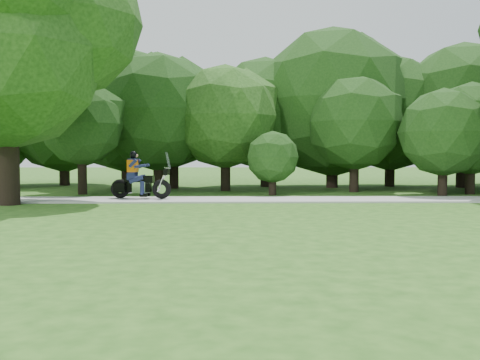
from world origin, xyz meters
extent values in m
plane|color=#244F16|center=(0.00, 0.00, 0.00)|extent=(100.00, 100.00, 0.00)
cube|color=#AAAAA4|center=(0.00, 8.00, 0.03)|extent=(60.00, 2.20, 0.06)
cylinder|color=black|center=(8.13, 14.89, 0.90)|extent=(0.52, 0.52, 1.80)
sphere|color=#163710|center=(8.13, 14.89, 3.89)|extent=(6.43, 6.43, 6.43)
cylinder|color=black|center=(-8.35, 15.18, 0.90)|extent=(0.51, 0.51, 1.80)
sphere|color=#163710|center=(-8.35, 15.18, 3.79)|extent=(6.13, 6.13, 6.13)
cylinder|color=black|center=(6.71, 10.76, 0.73)|extent=(0.39, 0.39, 1.46)
sphere|color=#163710|center=(6.71, 10.76, 2.71)|extent=(3.85, 3.85, 3.85)
cylinder|color=black|center=(-1.48, 15.58, 0.90)|extent=(0.48, 0.48, 1.80)
sphere|color=#163710|center=(-1.48, 15.58, 3.64)|extent=(5.68, 5.68, 5.68)
cylinder|color=black|center=(1.74, 14.85, 0.90)|extent=(0.56, 0.56, 1.80)
sphere|color=#163710|center=(1.74, 14.85, 4.17)|extent=(7.28, 7.28, 7.28)
cylinder|color=black|center=(-6.55, 13.52, 0.90)|extent=(0.47, 0.47, 1.80)
sphere|color=#163710|center=(-6.55, 13.52, 3.59)|extent=(5.50, 5.50, 5.50)
cylinder|color=black|center=(2.19, 12.09, 0.83)|extent=(0.41, 0.41, 1.67)
sphere|color=#163710|center=(2.19, 12.09, 3.03)|extent=(4.19, 4.19, 4.19)
cylinder|color=black|center=(-5.94, 14.45, 0.90)|extent=(0.44, 0.44, 1.80)
sphere|color=#163710|center=(-5.94, 14.45, 3.35)|extent=(4.76, 4.76, 4.76)
cylinder|color=black|center=(4.87, 15.85, 0.90)|extent=(0.49, 0.49, 1.80)
sphere|color=#163710|center=(4.87, 15.85, 3.71)|extent=(5.87, 5.87, 5.87)
cylinder|color=black|center=(-3.44, 12.80, 0.90)|extent=(0.43, 0.43, 1.80)
sphere|color=#1C4212|center=(-3.44, 12.80, 3.32)|extent=(4.68, 4.68, 4.68)
cylinder|color=black|center=(-1.52, 10.29, 0.43)|extent=(0.31, 0.31, 0.85)
sphere|color=#163710|center=(-1.52, 10.29, 1.54)|extent=(2.12, 2.12, 2.12)
cylinder|color=black|center=(-9.32, 10.87, 0.89)|extent=(0.37, 0.37, 1.78)
sphere|color=#163710|center=(-9.32, 10.87, 2.88)|extent=(3.41, 3.41, 3.41)
cylinder|color=black|center=(-11.93, 16.87, 0.90)|extent=(0.52, 0.52, 1.80)
sphere|color=#163710|center=(-11.93, 16.87, 3.90)|extent=(6.47, 6.47, 6.47)
cylinder|color=black|center=(5.28, 10.04, 0.69)|extent=(0.38, 0.38, 1.38)
sphere|color=#163710|center=(5.28, 10.04, 2.53)|extent=(3.54, 3.54, 3.54)
cylinder|color=black|center=(-10.50, 6.50, 2.10)|extent=(0.68, 0.68, 4.20)
sphere|color=#1C4212|center=(-10.50, 6.50, 5.00)|extent=(6.40, 6.40, 6.40)
sphere|color=#1C4212|center=(-8.74, 7.30, 6.20)|extent=(5.12, 5.12, 5.12)
torus|color=black|center=(-7.22, 8.25, 0.41)|extent=(0.72, 0.30, 0.70)
torus|color=black|center=(-5.68, 8.03, 0.41)|extent=(0.72, 0.30, 0.70)
cube|color=black|center=(-6.64, 8.17, 0.46)|extent=(1.14, 0.40, 0.32)
cube|color=silver|center=(-6.48, 8.15, 0.46)|extent=(0.52, 0.41, 0.40)
cube|color=black|center=(-6.24, 8.11, 0.76)|extent=(0.56, 0.37, 0.26)
cube|color=black|center=(-6.76, 8.19, 0.72)|extent=(0.56, 0.39, 0.10)
cylinder|color=silver|center=(-5.64, 8.03, 0.76)|extent=(0.40, 0.10, 0.90)
cylinder|color=silver|center=(-5.48, 8.00, 1.19)|extent=(0.13, 0.64, 0.04)
cube|color=black|center=(-7.20, 8.03, 0.46)|extent=(0.43, 0.18, 0.34)
cube|color=black|center=(-7.14, 8.46, 0.46)|extent=(0.43, 0.18, 0.34)
cube|color=#1C264C|center=(-6.76, 8.19, 0.86)|extent=(0.35, 0.42, 0.24)
cube|color=#1C264C|center=(-6.74, 8.18, 1.22)|extent=(0.32, 0.45, 0.56)
cube|color=orange|center=(-6.74, 8.18, 1.24)|extent=(0.35, 0.50, 0.44)
sphere|color=black|center=(-6.71, 8.18, 1.64)|extent=(0.28, 0.28, 0.28)
camera|label=1|loc=(-3.12, -11.18, 1.74)|focal=40.00mm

